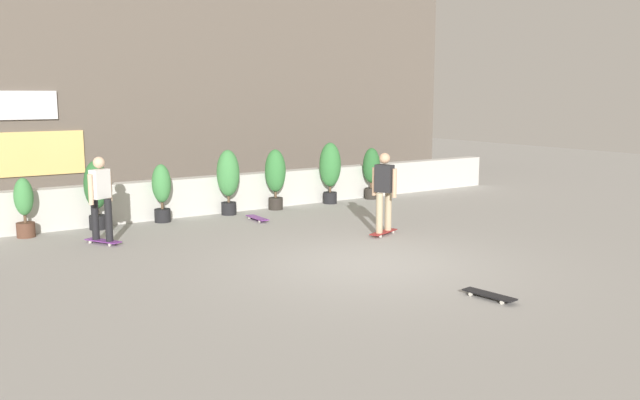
% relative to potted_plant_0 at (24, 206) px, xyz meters
% --- Properties ---
extents(ground_plane, '(48.00, 48.00, 0.00)m').
position_rel_potted_plant_0_xyz_m(ground_plane, '(4.46, -5.55, -0.65)').
color(ground_plane, '#9E9B96').
extents(planter_wall, '(18.00, 0.40, 0.90)m').
position_rel_potted_plant_0_xyz_m(planter_wall, '(4.46, 0.45, -0.20)').
color(planter_wall, beige).
rests_on(planter_wall, ground).
extents(building_backdrop, '(20.00, 2.08, 6.50)m').
position_rel_potted_plant_0_xyz_m(building_backdrop, '(4.46, 4.45, 2.60)').
color(building_backdrop, '#60564C').
rests_on(building_backdrop, ground).
extents(potted_plant_0, '(0.37, 0.37, 1.21)m').
position_rel_potted_plant_0_xyz_m(potted_plant_0, '(0.00, 0.00, 0.00)').
color(potted_plant_0, brown).
rests_on(potted_plant_0, ground).
extents(potted_plant_1, '(0.50, 0.50, 1.48)m').
position_rel_potted_plant_0_xyz_m(potted_plant_1, '(1.44, 0.00, 0.21)').
color(potted_plant_1, black).
rests_on(potted_plant_1, ground).
extents(potted_plant_2, '(0.42, 0.42, 1.32)m').
position_rel_potted_plant_0_xyz_m(potted_plant_2, '(2.89, 0.00, 0.09)').
color(potted_plant_2, black).
rests_on(potted_plant_2, ground).
extents(potted_plant_3, '(0.54, 0.54, 1.56)m').
position_rel_potted_plant_0_xyz_m(potted_plant_3, '(4.55, 0.00, 0.27)').
color(potted_plant_3, black).
rests_on(potted_plant_3, ground).
extents(potted_plant_4, '(0.52, 0.52, 1.51)m').
position_rel_potted_plant_0_xyz_m(potted_plant_4, '(5.85, 0.00, 0.23)').
color(potted_plant_4, '#2D2823').
rests_on(potted_plant_4, ground).
extents(potted_plant_5, '(0.57, 0.57, 1.61)m').
position_rel_potted_plant_0_xyz_m(potted_plant_5, '(7.52, 0.00, 0.30)').
color(potted_plant_5, black).
rests_on(potted_plant_5, ground).
extents(potted_plant_6, '(0.47, 0.47, 1.41)m').
position_rel_potted_plant_0_xyz_m(potted_plant_6, '(8.91, 0.00, 0.16)').
color(potted_plant_6, '#2D2823').
rests_on(potted_plant_6, ground).
extents(skater_by_wall_left, '(0.55, 0.80, 1.70)m').
position_rel_potted_plant_0_xyz_m(skater_by_wall_left, '(1.11, -1.51, 0.29)').
color(skater_by_wall_left, '#72338C').
rests_on(skater_by_wall_left, ground).
extents(skater_foreground, '(0.82, 0.53, 1.70)m').
position_rel_potted_plant_0_xyz_m(skater_foreground, '(6.14, -3.91, 0.29)').
color(skater_foreground, maroon).
rests_on(skater_foreground, ground).
extents(skateboard_near_camera, '(0.22, 0.81, 0.08)m').
position_rel_potted_plant_0_xyz_m(skateboard_near_camera, '(4.75, -1.06, -0.59)').
color(skateboard_near_camera, '#72338C').
rests_on(skateboard_near_camera, ground).
extents(skateboard_aside, '(0.31, 0.82, 0.08)m').
position_rel_potted_plant_0_xyz_m(skateboard_aside, '(4.63, -8.09, -0.59)').
color(skateboard_aside, black).
rests_on(skateboard_aside, ground).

